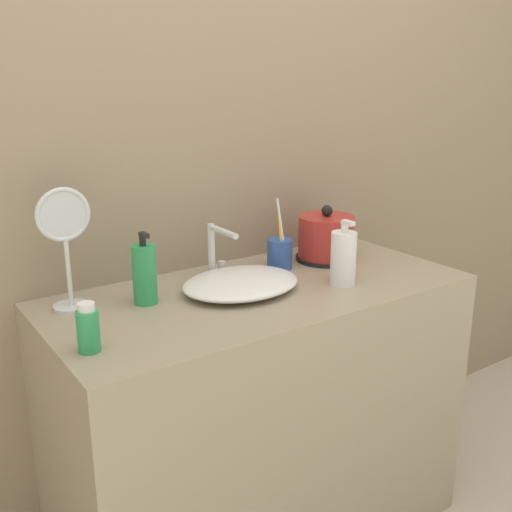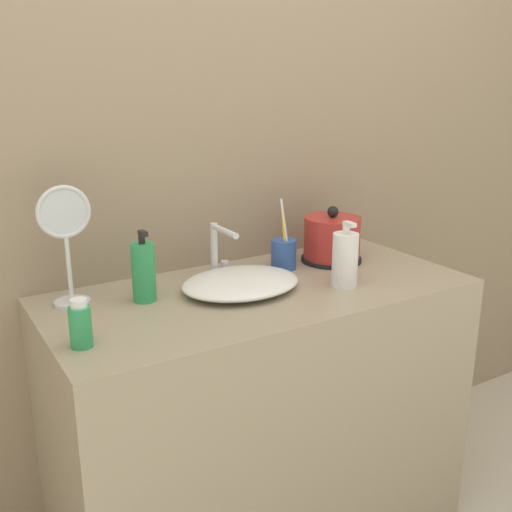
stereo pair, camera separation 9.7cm
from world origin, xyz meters
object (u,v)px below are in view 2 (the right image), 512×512
faucet (219,247)px  toothbrush_cup (284,254)px  electric_kettle (332,241)px  lotion_bottle (144,272)px  shampoo_bottle (80,325)px  mouthwash_bottle (345,259)px  vanity_mirror (66,237)px

faucet → toothbrush_cup: (0.21, -0.03, -0.04)m
electric_kettle → toothbrush_cup: toothbrush_cup is taller
toothbrush_cup → lotion_bottle: 0.48m
lotion_bottle → toothbrush_cup: bearing=4.7°
electric_kettle → lotion_bottle: size_ratio=1.01×
lotion_bottle → shampoo_bottle: 0.30m
faucet → mouthwash_bottle: size_ratio=0.85×
mouthwash_bottle → faucet: bearing=136.1°
electric_kettle → lotion_bottle: (-0.65, -0.02, 0.01)m
mouthwash_bottle → vanity_mirror: vanity_mirror is taller
electric_kettle → vanity_mirror: 0.84m
faucet → electric_kettle: 0.39m
faucet → electric_kettle: electric_kettle is taller
faucet → lotion_bottle: 0.27m
electric_kettle → shampoo_bottle: size_ratio=1.74×
electric_kettle → lotion_bottle: lotion_bottle is taller
mouthwash_bottle → vanity_mirror: size_ratio=0.60×
shampoo_bottle → vanity_mirror: 0.31m
toothbrush_cup → mouthwash_bottle: toothbrush_cup is taller
toothbrush_cup → vanity_mirror: vanity_mirror is taller
electric_kettle → lotion_bottle: bearing=-177.8°
toothbrush_cup → shampoo_bottle: (-0.70, -0.24, 0.00)m
toothbrush_cup → lotion_bottle: size_ratio=1.16×
faucet → electric_kettle: size_ratio=0.82×
mouthwash_bottle → lotion_bottle: bearing=160.8°
mouthwash_bottle → shampoo_bottle: bearing=-179.1°
electric_kettle → toothbrush_cup: 0.18m
shampoo_bottle → mouthwash_bottle: 0.76m
toothbrush_cup → shampoo_bottle: 0.74m
lotion_bottle → shampoo_bottle: size_ratio=1.73×
shampoo_bottle → vanity_mirror: size_ratio=0.35×
lotion_bottle → vanity_mirror: bearing=157.1°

